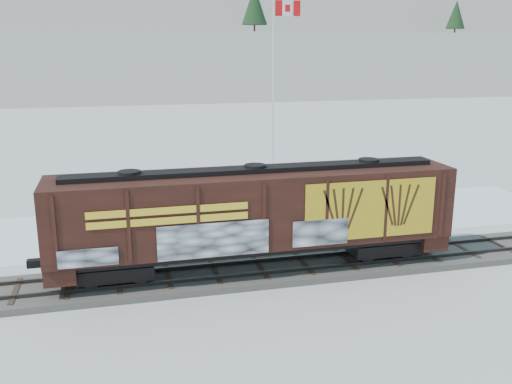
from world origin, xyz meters
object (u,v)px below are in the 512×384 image
object	(u,v)px
car_white	(246,217)
flagpole	(274,118)
hopper_railcar	(255,212)
car_dark	(400,197)
car_silver	(168,214)

from	to	relation	value
car_white	flagpole	bearing A→B (deg)	-29.68
hopper_railcar	car_dark	distance (m)	13.50
hopper_railcar	flagpole	world-z (taller)	flagpole
hopper_railcar	car_silver	bearing A→B (deg)	110.98
hopper_railcar	car_white	distance (m)	6.54
car_silver	flagpole	bearing A→B (deg)	-30.00
hopper_railcar	car_silver	xyz separation A→B (m)	(-3.01, 7.86, -2.14)
car_silver	car_dark	size ratio (longest dim) A/B	0.76
hopper_railcar	car_dark	size ratio (longest dim) A/B	3.21
hopper_railcar	car_silver	world-z (taller)	hopper_railcar
hopper_railcar	flagpole	size ratio (longest dim) A/B	1.33
hopper_railcar	car_silver	size ratio (longest dim) A/B	4.21
car_white	car_dark	distance (m)	10.04
car_silver	car_dark	bearing A→B (deg)	-73.43
car_silver	car_white	xyz separation A→B (m)	(4.03, -1.76, 0.01)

